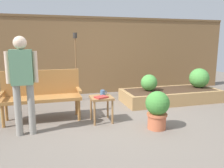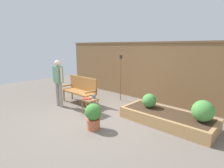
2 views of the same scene
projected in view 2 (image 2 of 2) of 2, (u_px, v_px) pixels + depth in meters
name	position (u px, v px, depth m)	size (l,w,h in m)	color
ground_plane	(93.00, 119.00, 5.06)	(14.00, 14.00, 0.00)	#70665B
fence_back	(145.00, 71.00, 6.69)	(8.40, 0.14, 2.16)	brown
garden_bench	(80.00, 88.00, 6.34)	(1.44, 0.48, 0.94)	#A87038
side_table	(90.00, 101.00, 5.34)	(0.40, 0.40, 0.48)	#9E7042
cup_on_table	(94.00, 97.00, 5.35)	(0.13, 0.09, 0.10)	teal
book_on_table	(87.00, 99.00, 5.27)	(0.21, 0.17, 0.03)	#B2332D
potted_boxwood	(93.00, 115.00, 4.37)	(0.41, 0.41, 0.66)	#C66642
raised_planter_bed	(166.00, 118.00, 4.74)	(2.40, 1.00, 0.30)	#AD8451
shrub_near_bench	(149.00, 101.00, 5.08)	(0.40, 0.40, 0.40)	brown
shrub_far_corner	(203.00, 111.00, 4.12)	(0.50, 0.50, 0.50)	brown
tiki_torch	(121.00, 70.00, 6.55)	(0.10, 0.10, 1.69)	brown
person_by_bench	(58.00, 79.00, 5.93)	(0.47, 0.20, 1.56)	gray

